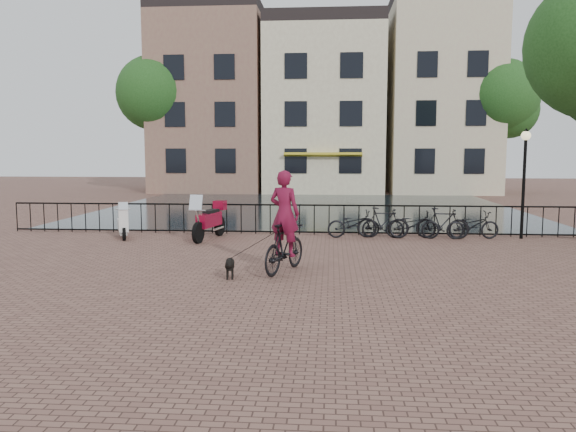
# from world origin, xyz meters

# --- Properties ---
(ground) EXTENTS (100.00, 100.00, 0.00)m
(ground) POSITION_xyz_m (0.00, 0.00, 0.00)
(ground) COLOR brown
(ground) RESTS_ON ground
(canal_water) EXTENTS (20.00, 20.00, 0.00)m
(canal_water) POSITION_xyz_m (0.00, 17.30, 0.00)
(canal_water) COLOR black
(canal_water) RESTS_ON ground
(railing) EXTENTS (20.00, 0.05, 1.02)m
(railing) POSITION_xyz_m (0.00, 8.00, 0.50)
(railing) COLOR black
(railing) RESTS_ON ground
(canal_house_left) EXTENTS (7.50, 9.00, 12.80)m
(canal_house_left) POSITION_xyz_m (-7.50, 30.00, 6.40)
(canal_house_left) COLOR brown
(canal_house_left) RESTS_ON ground
(canal_house_mid) EXTENTS (8.00, 9.50, 11.80)m
(canal_house_mid) POSITION_xyz_m (0.50, 30.00, 5.90)
(canal_house_mid) COLOR beige
(canal_house_mid) RESTS_ON ground
(canal_house_right) EXTENTS (7.00, 9.00, 13.30)m
(canal_house_right) POSITION_xyz_m (8.50, 30.00, 6.65)
(canal_house_right) COLOR beige
(canal_house_right) RESTS_ON ground
(tree_far_left) EXTENTS (5.04, 5.04, 9.27)m
(tree_far_left) POSITION_xyz_m (-11.00, 27.00, 6.73)
(tree_far_left) COLOR black
(tree_far_left) RESTS_ON ground
(tree_far_right) EXTENTS (4.76, 4.76, 8.76)m
(tree_far_right) POSITION_xyz_m (12.00, 27.00, 6.35)
(tree_far_right) COLOR black
(tree_far_right) RESTS_ON ground
(lamp_post) EXTENTS (0.30, 0.30, 3.45)m
(lamp_post) POSITION_xyz_m (7.20, 7.60, 2.38)
(lamp_post) COLOR black
(lamp_post) RESTS_ON ground
(cyclist) EXTENTS (1.29, 2.10, 2.77)m
(cyclist) POSITION_xyz_m (0.00, 1.96, 1.05)
(cyclist) COLOR black
(cyclist) RESTS_ON ground
(dog) EXTENTS (0.35, 0.76, 0.49)m
(dog) POSITION_xyz_m (-1.16, 1.26, 0.25)
(dog) COLOR black
(dog) RESTS_ON ground
(motorcycle) EXTENTS (0.95, 2.20, 1.53)m
(motorcycle) POSITION_xyz_m (-2.81, 6.67, 0.77)
(motorcycle) COLOR maroon
(motorcycle) RESTS_ON ground
(scooter) EXTENTS (0.91, 1.39, 1.25)m
(scooter) POSITION_xyz_m (-5.67, 6.70, 0.63)
(scooter) COLOR white
(scooter) RESTS_ON ground
(parked_bike_0) EXTENTS (1.79, 0.87, 0.90)m
(parked_bike_0) POSITION_xyz_m (1.80, 7.40, 0.45)
(parked_bike_0) COLOR black
(parked_bike_0) RESTS_ON ground
(parked_bike_1) EXTENTS (1.70, 0.62, 1.00)m
(parked_bike_1) POSITION_xyz_m (2.75, 7.40, 0.50)
(parked_bike_1) COLOR black
(parked_bike_1) RESTS_ON ground
(parked_bike_2) EXTENTS (1.75, 0.71, 0.90)m
(parked_bike_2) POSITION_xyz_m (3.70, 7.40, 0.45)
(parked_bike_2) COLOR black
(parked_bike_2) RESTS_ON ground
(parked_bike_3) EXTENTS (1.71, 0.70, 1.00)m
(parked_bike_3) POSITION_xyz_m (4.65, 7.40, 0.50)
(parked_bike_3) COLOR black
(parked_bike_3) RESTS_ON ground
(parked_bike_4) EXTENTS (1.78, 0.84, 0.90)m
(parked_bike_4) POSITION_xyz_m (5.60, 7.40, 0.45)
(parked_bike_4) COLOR black
(parked_bike_4) RESTS_ON ground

